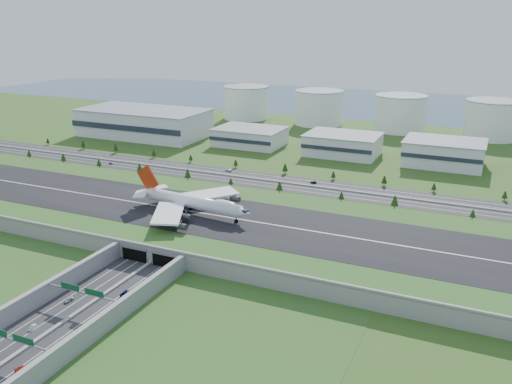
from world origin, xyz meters
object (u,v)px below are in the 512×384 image
at_px(fuel_tank_a, 246,103).
at_px(car_7, 228,170).
at_px(car_2, 125,293).
at_px(car_3, 24,368).
at_px(boeing_747, 192,202).
at_px(car_1, 32,327).
at_px(car_0, 69,300).
at_px(car_5, 313,182).
at_px(car_4, 111,163).

relative_size(fuel_tank_a, car_7, 8.54).
relative_size(car_2, car_3, 1.04).
bearing_deg(fuel_tank_a, boeing_747, -69.83).
distance_m(car_1, car_2, 38.39).
xyz_separation_m(car_0, car_5, (38.53, 195.43, -0.04)).
distance_m(fuel_tank_a, car_7, 220.57).
relative_size(car_1, car_4, 1.01).
bearing_deg(car_1, car_0, 80.28).
relative_size(car_0, car_2, 0.78).
bearing_deg(car_3, car_2, -65.74).
relative_size(car_3, car_4, 1.34).
height_order(car_3, car_7, car_7).
height_order(car_2, car_3, car_3).
distance_m(car_0, car_7, 200.90).
xyz_separation_m(car_5, car_7, (-67.55, 3.36, 0.13)).
bearing_deg(boeing_747, fuel_tank_a, 116.42).
bearing_deg(fuel_tank_a, car_2, -71.79).
xyz_separation_m(car_1, car_2, (15.32, 35.20, 0.11)).
bearing_deg(car_4, car_3, -132.69).
height_order(car_0, car_3, car_3).
bearing_deg(car_5, car_4, -86.30).
xyz_separation_m(car_1, car_7, (-31.18, 220.10, 0.17)).
xyz_separation_m(car_4, car_7, (92.63, 19.71, 0.15)).
xyz_separation_m(car_2, car_7, (-46.49, 184.90, 0.06)).
bearing_deg(car_7, car_1, 26.85).
height_order(boeing_747, car_2, boeing_747).
distance_m(car_1, car_5, 219.77).
xyz_separation_m(boeing_747, car_3, (14.33, -132.18, -13.64)).
relative_size(car_0, car_4, 1.08).
height_order(car_2, car_4, car_2).
bearing_deg(car_0, fuel_tank_a, 108.52).
xyz_separation_m(car_0, car_7, (-29.02, 198.79, 0.09)).
distance_m(car_3, car_4, 260.60).
bearing_deg(car_1, boeing_747, 73.58).
bearing_deg(boeing_747, car_7, 113.33).
bearing_deg(boeing_747, car_0, -86.23).
bearing_deg(car_0, car_3, -62.64).
bearing_deg(car_1, car_3, -65.81).
bearing_deg(car_7, car_4, -59.20).
bearing_deg(car_2, car_3, 82.38).
relative_size(fuel_tank_a, car_5, 11.49).
distance_m(car_0, car_2, 22.32).
height_order(boeing_747, car_7, boeing_747).
bearing_deg(boeing_747, car_1, -84.67).
bearing_deg(car_3, car_4, -34.12).
relative_size(car_1, car_2, 0.72).
distance_m(boeing_747, car_1, 113.58).
distance_m(car_4, car_7, 94.70).
bearing_deg(car_3, car_1, -26.92).
bearing_deg(car_5, boeing_747, -20.52).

